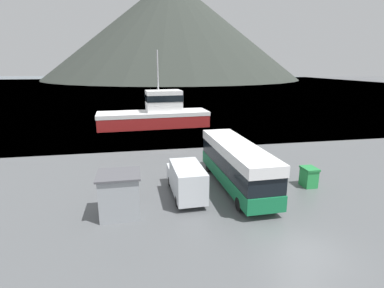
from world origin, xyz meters
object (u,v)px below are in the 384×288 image
Objects in this scene: fishing_boat at (156,114)px; storage_bin at (309,177)px; tour_bus at (236,163)px; delivery_van at (186,179)px; dock_kiosk at (120,194)px.

storage_bin is (9.61, -24.98, -1.18)m from fishing_boat.
fishing_boat is (-4.16, 24.05, 0.06)m from tour_bus.
storage_bin is at bearing -1.23° from delivery_van.
tour_bus is 3.95× the size of dock_kiosk.
tour_bus is 24.41m from fishing_boat.
fishing_boat reaches higher than delivery_van.
storage_bin is at bearing -10.85° from tour_bus.
fishing_boat is 27.21m from dock_kiosk.
storage_bin is 0.55× the size of dock_kiosk.
dock_kiosk is (-4.40, -1.91, 0.09)m from delivery_van.
delivery_van is 3.85× the size of storage_bin.
storage_bin is (5.45, -0.93, -1.12)m from tour_bus.
fishing_boat is 26.79m from storage_bin.
tour_bus is 4.09m from delivery_van.
dock_kiosk is at bearing -162.50° from tour_bus.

